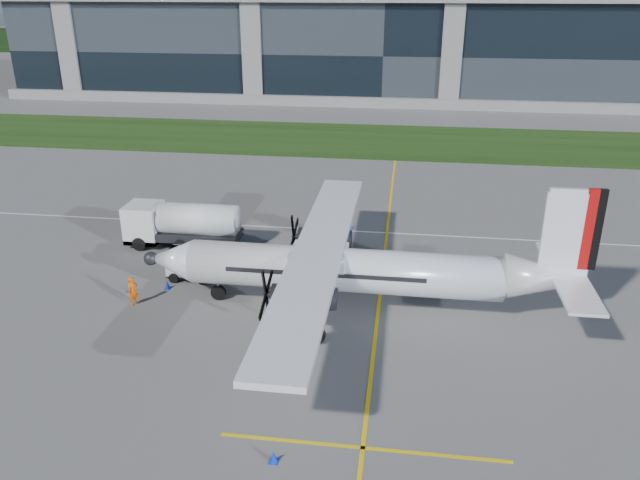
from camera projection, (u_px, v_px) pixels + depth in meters
name	position (u px, v px, depth m)	size (l,w,h in m)	color
ground	(368.00, 157.00, 68.04)	(400.00, 400.00, 0.00)	#615F5C
grass_strip	(372.00, 140.00, 75.35)	(400.00, 18.00, 0.04)	#18340E
terminal_building	(386.00, 50.00, 101.77)	(120.00, 20.00, 15.00)	black
tree_line	(395.00, 45.00, 158.39)	(400.00, 6.00, 6.00)	black
yellow_taxiway_centerline	(382.00, 278.00, 40.20)	(0.20, 70.00, 0.01)	yellow
turboprop_aircraft	(360.00, 247.00, 34.98)	(25.35, 26.29, 7.89)	white
fuel_tanker_truck	(175.00, 224.00, 44.67)	(8.64, 2.81, 3.24)	silver
baggage_tug	(192.00, 264.00, 39.97)	(3.16, 1.89, 1.89)	white
ground_crew_person	(133.00, 289.00, 36.57)	(0.84, 0.60, 2.06)	#F25907
safety_cone_fwd	(130.00, 288.00, 38.38)	(0.36, 0.36, 0.50)	#0B27BD
safety_cone_portwing	(274.00, 457.00, 24.73)	(0.36, 0.36, 0.50)	#0B27BD
safety_cone_stbdwing	(350.00, 225.00, 48.35)	(0.36, 0.36, 0.50)	#0B27BD
safety_cone_nose_stbd	(167.00, 285.00, 38.79)	(0.36, 0.36, 0.50)	#0B27BD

